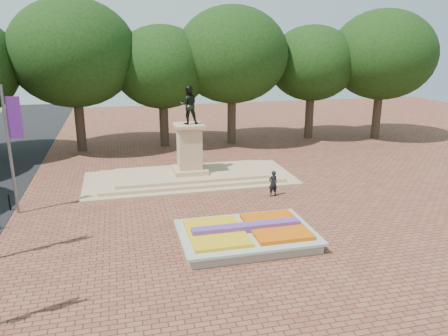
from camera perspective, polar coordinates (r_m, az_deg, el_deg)
name	(u,v)px	position (r m, az deg, el deg)	size (l,w,h in m)	color
ground	(216,227)	(22.48, -1.02, -7.73)	(90.00, 90.00, 0.00)	brown
flower_bed	(247,235)	(20.80, 3.01, -8.67)	(6.30, 4.30, 0.91)	gray
monument	(190,168)	(29.57, -4.48, 0.00)	(14.00, 6.00, 6.40)	tan
tree_row_back	(196,71)	(38.72, -3.70, 12.58)	(44.80, 8.80, 10.43)	#33261C
pedestrian	(273,183)	(26.71, 6.41, -2.01)	(0.59, 0.39, 1.62)	black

